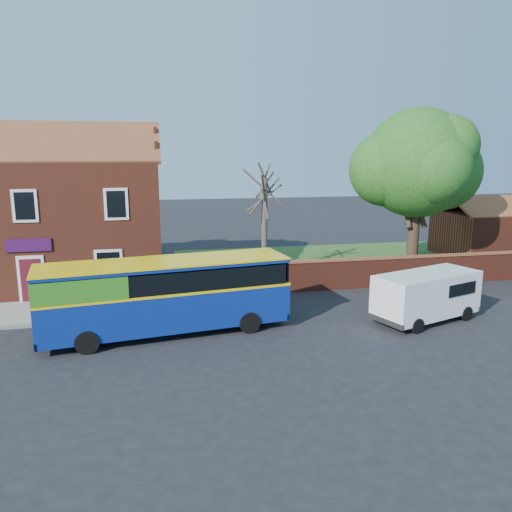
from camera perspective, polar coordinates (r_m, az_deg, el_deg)
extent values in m
plane|color=black|center=(18.13, -6.81, -10.93)|extent=(120.00, 120.00, 0.00)
cube|color=gray|center=(24.17, -24.90, -5.99)|extent=(18.00, 3.50, 0.12)
cube|color=slate|center=(22.56, -25.90, -7.28)|extent=(18.00, 0.15, 0.14)
cube|color=#426B28|center=(33.67, 13.77, -0.51)|extent=(26.00, 12.00, 0.04)
cube|color=maroon|center=(29.01, -22.92, 3.45)|extent=(12.00, 8.00, 6.50)
cube|color=brown|center=(26.82, -24.48, 11.86)|extent=(12.30, 4.08, 2.16)
cube|color=brown|center=(30.74, -22.84, 11.84)|extent=(12.30, 4.08, 2.16)
cube|color=black|center=(24.95, -24.92, 5.21)|extent=(1.10, 0.06, 1.50)
cube|color=#4C0F19|center=(25.50, -24.25, -2.62)|extent=(0.95, 0.04, 2.10)
cube|color=silver|center=(25.51, -24.25, -2.50)|extent=(1.20, 0.06, 2.30)
cube|color=#360D3A|center=(25.16, -24.58, 1.14)|extent=(2.00, 0.06, 0.60)
cube|color=maroon|center=(28.35, 18.99, -1.58)|extent=(22.00, 0.30, 1.50)
cube|color=brown|center=(28.18, 19.09, 0.01)|extent=(22.00, 0.38, 0.10)
cube|color=maroon|center=(38.12, 26.23, 2.28)|extent=(8.00, 5.00, 3.00)
cube|color=brown|center=(38.87, 25.38, 5.57)|extent=(8.20, 2.56, 1.24)
cube|color=navy|center=(19.84, -10.19, -5.69)|extent=(9.72, 3.76, 1.51)
cube|color=yellow|center=(19.63, -10.26, -3.59)|extent=(9.74, 3.78, 0.10)
cube|color=black|center=(19.52, -10.31, -2.31)|extent=(9.35, 3.72, 0.75)
cube|color=#36881D|center=(19.26, -19.51, -2.99)|extent=(3.55, 2.86, 0.80)
cube|color=navy|center=(19.41, -10.37, -0.87)|extent=(9.72, 3.76, 0.14)
cube|color=yellow|center=(19.39, -10.38, -0.64)|extent=(9.77, 3.81, 0.06)
cylinder|color=black|center=(18.76, -18.76, -9.31)|extent=(0.88, 0.40, 0.85)
cylinder|color=black|center=(20.85, -18.96, -7.20)|extent=(0.88, 0.40, 0.85)
cylinder|color=black|center=(19.75, -0.78, -7.59)|extent=(0.88, 0.40, 0.85)
cylinder|color=black|center=(21.74, -2.72, -5.78)|extent=(0.88, 0.40, 0.85)
cube|color=white|center=(22.11, 18.90, -4.12)|extent=(5.02, 3.31, 1.77)
cube|color=black|center=(23.65, 22.25, -2.65)|extent=(0.60, 1.52, 0.70)
cube|color=black|center=(24.07, 22.33, -5.06)|extent=(0.71, 1.79, 0.22)
cylinder|color=black|center=(20.72, 17.89, -7.59)|extent=(0.65, 0.41, 0.62)
cylinder|color=black|center=(21.84, 14.44, -6.39)|extent=(0.65, 0.41, 0.62)
cylinder|color=black|center=(22.98, 22.85, -6.06)|extent=(0.65, 0.41, 0.62)
cylinder|color=black|center=(23.98, 19.50, -5.07)|extent=(0.65, 0.41, 0.62)
cylinder|color=black|center=(30.36, 17.47, 1.70)|extent=(0.68, 0.68, 3.92)
sphere|color=#438228|center=(29.95, 17.99, 10.07)|extent=(6.13, 6.13, 6.13)
sphere|color=#438228|center=(31.17, 20.52, 9.01)|extent=(4.43, 4.43, 4.43)
sphere|color=#438228|center=(29.66, 14.70, 9.59)|extent=(4.26, 4.26, 4.26)
cylinder|color=#4C4238|center=(28.14, 0.96, 3.22)|extent=(0.32, 0.32, 5.60)
cylinder|color=#4C4238|center=(27.91, 0.97, 7.28)|extent=(0.33, 2.73, 2.20)
cylinder|color=#4C4238|center=(27.93, 0.97, 6.87)|extent=(1.43, 2.02, 2.01)
cylinder|color=#4C4238|center=(27.90, 0.98, 7.69)|extent=(2.29, 1.05, 2.23)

